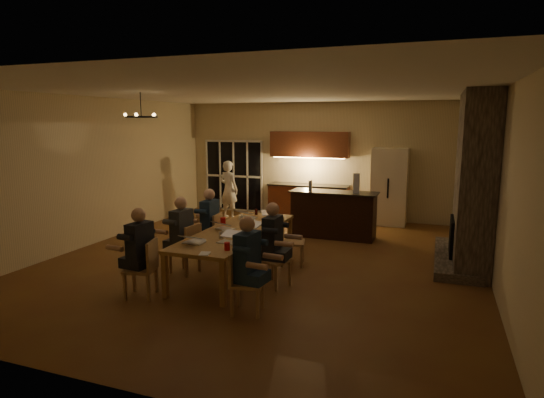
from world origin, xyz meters
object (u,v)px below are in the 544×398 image
(chandelier, at_px, (141,117))
(plate_far, at_px, (273,223))
(refrigerator, at_px, (389,186))
(chair_left_mid, at_px, (185,249))
(mug_back, at_px, (241,217))
(plate_left, at_px, (198,241))
(mug_mid, at_px, (253,221))
(laptop_b, at_px, (228,236))
(can_silver, at_px, (221,235))
(chair_right_near, at_px, (248,282))
(laptop_a, at_px, (194,236))
(mug_front, at_px, (224,233))
(dining_table, at_px, (237,250))
(person_right_mid, at_px, (273,244))
(redcup_far, at_px, (273,212))
(chair_left_far, at_px, (209,235))
(bar_bottle, at_px, (310,186))
(plate_near, at_px, (241,240))
(person_left_mid, at_px, (182,235))
(bar_island, at_px, (333,214))
(laptop_d, at_px, (249,226))
(chair_left_near, at_px, (140,269))
(chair_right_mid, at_px, (274,259))
(laptop_e, at_px, (248,212))
(person_left_far, at_px, (210,223))
(person_left_near, at_px, (140,252))
(can_cola, at_px, (256,212))
(standing_person, at_px, (229,190))
(redcup_near, at_px, (227,246))
(redcup_mid, at_px, (223,221))
(laptop_c, at_px, (225,223))

(chandelier, height_order, plate_far, chandelier)
(refrigerator, distance_m, chair_left_mid, 6.09)
(mug_back, distance_m, plate_left, 1.75)
(mug_mid, bearing_deg, laptop_b, -83.44)
(refrigerator, distance_m, laptop_b, 6.00)
(plate_left, bearing_deg, can_silver, 44.14)
(chair_right_near, distance_m, laptop_a, 1.39)
(mug_mid, distance_m, mug_back, 0.42)
(mug_front, bearing_deg, can_silver, -77.18)
(dining_table, xyz_separation_m, person_right_mid, (0.85, -0.46, 0.31))
(redcup_far, bearing_deg, chair_left_far, -138.67)
(bar_bottle, bearing_deg, dining_table, -100.62)
(dining_table, height_order, plate_left, plate_left)
(chair_left_mid, relative_size, laptop_b, 2.78)
(dining_table, bearing_deg, plate_near, -59.56)
(person_left_mid, height_order, mug_front, person_left_mid)
(bar_island, bearing_deg, can_silver, -105.65)
(mug_front, distance_m, can_silver, 0.21)
(refrigerator, bearing_deg, bar_island, -119.54)
(laptop_d, bearing_deg, chair_left_far, 175.06)
(person_left_mid, xyz_separation_m, plate_near, (1.20, -0.14, 0.07))
(chair_left_near, height_order, chair_right_mid, same)
(laptop_e, bearing_deg, chair_left_mid, 85.62)
(person_left_far, relative_size, redcup_far, 11.50)
(mug_back, xyz_separation_m, can_silver, (0.30, -1.48, 0.01))
(person_left_near, relative_size, mug_back, 13.80)
(person_left_near, xyz_separation_m, can_cola, (0.70, 2.98, 0.12))
(chair_left_far, relative_size, person_left_mid, 0.64)
(laptop_b, relative_size, plate_far, 1.41)
(person_left_near, bearing_deg, chair_left_near, 26.42)
(dining_table, distance_m, plate_far, 0.92)
(refrigerator, height_order, can_cola, refrigerator)
(bar_island, xyz_separation_m, standing_person, (-3.20, 1.11, 0.27))
(bar_island, distance_m, plate_left, 4.14)
(refrigerator, distance_m, dining_table, 5.34)
(bar_island, height_order, redcup_near, bar_island)
(person_left_near, bearing_deg, dining_table, 156.03)
(chair_left_far, height_order, person_left_near, person_left_near)
(standing_person, bearing_deg, chair_right_near, 133.04)
(chair_left_far, xyz_separation_m, plate_far, (1.29, 0.17, 0.31))
(chandelier, xyz_separation_m, mug_back, (1.60, 0.86, -1.95))
(chair_left_far, relative_size, plate_left, 3.23)
(chair_right_near, bearing_deg, redcup_mid, 23.59)
(laptop_d, distance_m, bar_bottle, 2.99)
(chair_left_far, height_order, chandelier, chandelier)
(chair_right_mid, distance_m, redcup_mid, 1.65)
(person_left_far, bearing_deg, plate_left, 20.45)
(chair_right_mid, bearing_deg, bar_island, 15.61)
(person_right_mid, xyz_separation_m, mug_mid, (-0.78, 1.07, 0.11))
(chair_left_near, relative_size, laptop_c, 2.78)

